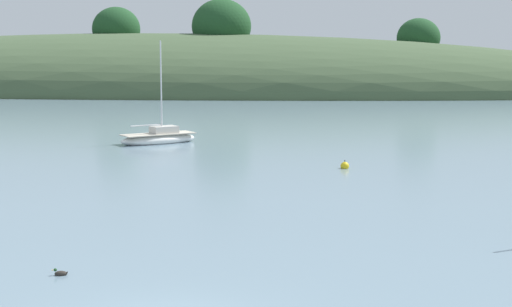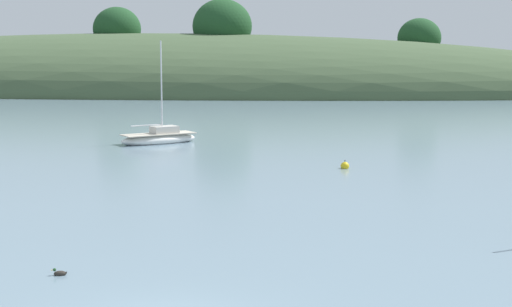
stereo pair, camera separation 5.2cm
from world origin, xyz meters
name	(u,v)px [view 1 (the left image)]	position (x,y,z in m)	size (l,w,h in m)	color
far_shoreline_hill	(138,91)	(-24.86, 91.84, 0.09)	(150.00, 36.00, 21.48)	#425638
sailboat_cream_ketch	(159,138)	(-7.78, 32.93, 0.33)	(5.18, 4.63, 6.84)	white
mooring_buoy_outer	(345,166)	(4.23, 23.55, 0.12)	(0.44, 0.44, 0.54)	yellow
duck_lead	(61,273)	(-3.63, 3.98, 0.05)	(0.43, 0.24, 0.24)	#2D2823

